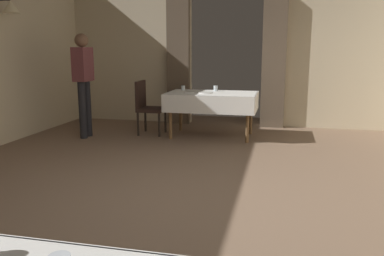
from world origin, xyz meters
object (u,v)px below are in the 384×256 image
at_px(glass_mid_c, 183,88).
at_px(plate_mid_d, 189,92).
at_px(person_waiter_by_doorway, 83,77).
at_px(chair_mid_left, 147,105).
at_px(dining_table_mid, 212,98).
at_px(glass_mid_b, 216,88).
at_px(plate_mid_a, 205,93).

xyz_separation_m(glass_mid_c, plate_mid_d, (0.18, -0.34, -0.04)).
distance_m(plate_mid_d, person_waiter_by_doorway, 1.77).
bearing_deg(chair_mid_left, dining_table_mid, 2.36).
xyz_separation_m(glass_mid_b, plate_mid_d, (-0.40, -0.33, -0.04)).
distance_m(dining_table_mid, chair_mid_left, 1.15).
bearing_deg(plate_mid_d, glass_mid_b, 39.78).
relative_size(glass_mid_c, plate_mid_d, 0.46).
height_order(dining_table_mid, plate_mid_d, plate_mid_d).
bearing_deg(plate_mid_a, dining_table_mid, 41.33).
height_order(chair_mid_left, plate_mid_a, chair_mid_left).
distance_m(dining_table_mid, plate_mid_a, 0.16).
bearing_deg(glass_mid_b, chair_mid_left, -164.94).
bearing_deg(dining_table_mid, person_waiter_by_doorway, -165.42).
distance_m(glass_mid_b, plate_mid_d, 0.52).
relative_size(plate_mid_a, glass_mid_b, 2.49).
bearing_deg(glass_mid_b, person_waiter_by_doorway, -158.96).
distance_m(dining_table_mid, person_waiter_by_doorway, 2.17).
xyz_separation_m(chair_mid_left, plate_mid_a, (1.04, -0.04, 0.24)).
xyz_separation_m(plate_mid_a, person_waiter_by_doorway, (-1.97, -0.45, 0.27)).
bearing_deg(plate_mid_d, glass_mid_c, 118.40).
relative_size(chair_mid_left, person_waiter_by_doorway, 0.54).
height_order(chair_mid_left, glass_mid_c, chair_mid_left).
bearing_deg(person_waiter_by_doorway, plate_mid_d, 15.52).
bearing_deg(person_waiter_by_doorway, chair_mid_left, 27.84).
bearing_deg(chair_mid_left, person_waiter_by_doorway, -152.16).
distance_m(dining_table_mid, plate_mid_d, 0.40).
distance_m(glass_mid_b, person_waiter_by_doorway, 2.24).
bearing_deg(plate_mid_d, chair_mid_left, 178.19).
height_order(dining_table_mid, glass_mid_b, glass_mid_b).
bearing_deg(person_waiter_by_doorway, dining_table_mid, 14.58).
bearing_deg(dining_table_mid, glass_mid_b, 86.31).
bearing_deg(chair_mid_left, plate_mid_d, -1.81).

